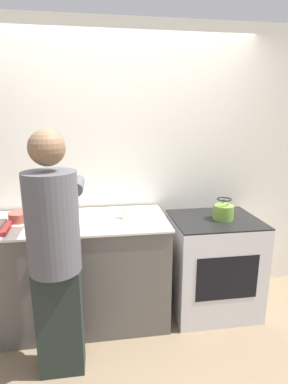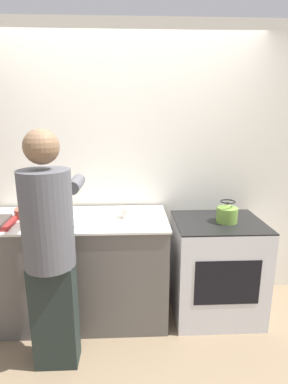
# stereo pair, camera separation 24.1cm
# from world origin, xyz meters

# --- Properties ---
(ground_plane) EXTENTS (12.00, 12.00, 0.00)m
(ground_plane) POSITION_xyz_m (0.00, 0.00, 0.00)
(ground_plane) COLOR #7A664C
(wall_back) EXTENTS (8.00, 0.05, 2.60)m
(wall_back) POSITION_xyz_m (0.00, 0.75, 1.30)
(wall_back) COLOR silver
(wall_back) RESTS_ON ground_plane
(counter) EXTENTS (1.55, 0.71, 0.93)m
(counter) POSITION_xyz_m (-0.42, 0.34, 0.46)
(counter) COLOR #5B5651
(counter) RESTS_ON ground_plane
(oven) EXTENTS (0.76, 0.64, 0.89)m
(oven) POSITION_xyz_m (0.80, 0.32, 0.44)
(oven) COLOR silver
(oven) RESTS_ON ground_plane
(person) EXTENTS (0.38, 0.62, 1.70)m
(person) POSITION_xyz_m (-0.51, -0.21, 0.93)
(person) COLOR #202926
(person) RESTS_ON ground_plane
(cutting_board) EXTENTS (0.36, 0.26, 0.02)m
(cutting_board) POSITION_xyz_m (-0.46, 0.23, 0.94)
(cutting_board) COLOR silver
(cutting_board) RESTS_ON counter
(knife) EXTENTS (0.24, 0.15, 0.01)m
(knife) POSITION_xyz_m (-0.50, 0.21, 0.95)
(knife) COLOR silver
(knife) RESTS_ON cutting_board
(kettle) EXTENTS (0.18, 0.18, 0.19)m
(kettle) POSITION_xyz_m (0.86, 0.30, 0.97)
(kettle) COLOR olive
(kettle) RESTS_ON oven
(bowl_prep) EXTENTS (0.19, 0.19, 0.08)m
(bowl_prep) POSITION_xyz_m (-0.86, 0.40, 0.97)
(bowl_prep) COLOR #9E4738
(bowl_prep) RESTS_ON counter
(bowl_mixing) EXTENTS (0.12, 0.12, 0.09)m
(bowl_mixing) POSITION_xyz_m (0.02, 0.34, 0.97)
(bowl_mixing) COLOR silver
(bowl_mixing) RESTS_ON counter
(canister_jar) EXTENTS (0.12, 0.12, 0.19)m
(canister_jar) POSITION_xyz_m (-0.65, 0.60, 1.02)
(canister_jar) COLOR tan
(canister_jar) RESTS_ON counter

